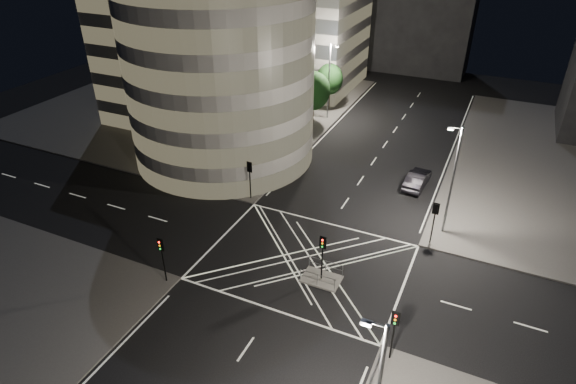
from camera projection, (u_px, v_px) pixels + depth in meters
The scene contains 22 objects.
ground at pixel (305, 262), 39.48m from camera, with size 120.00×120.00×0.00m, color black.
sidewalk_far_left at pixel (196, 104), 71.00m from camera, with size 42.00×42.00×0.15m, color #575451.
central_island at pixel (321, 279), 37.55m from camera, with size 3.00×2.00×0.15m, color slate.
office_tower_curved at pixel (205, 33), 55.14m from camera, with size 30.00×29.00×27.20m.
office_block_rear at pixel (282, 11), 74.51m from camera, with size 24.00×16.00×22.00m, color #999691.
building_far_end at pixel (418, 17), 81.59m from camera, with size 18.00×8.00×18.00m, color black.
tree_a at pixel (245, 142), 47.73m from camera, with size 5.01×5.01×7.77m.
tree_b at pixel (271, 119), 52.30m from camera, with size 4.55×4.55×7.73m.
tree_c at pixel (294, 104), 57.17m from camera, with size 4.65×4.65×7.41m.
tree_d at pixel (313, 91), 61.96m from camera, with size 4.38×4.38×7.06m.
tree_e at pixel (329, 79), 66.72m from camera, with size 3.74×3.74×6.53m.
traffic_signal_fl at pixel (250, 173), 46.48m from camera, with size 0.55×0.22×4.00m.
traffic_signal_nl at pixel (162, 252), 35.87m from camera, with size 0.55×0.22×4.00m.
traffic_signal_fr at pixel (435, 216), 40.12m from camera, with size 0.55×0.22×4.00m.
traffic_signal_nr at pixel (394, 327), 29.51m from camera, with size 0.55×0.22×4.00m.
traffic_signal_island at pixel (323, 250), 36.10m from camera, with size 0.55×0.22×4.00m.
street_lamp_left_near at pixel (268, 128), 49.43m from camera, with size 1.25×0.25×10.00m.
street_lamp_left_far at pixel (329, 79), 63.47m from camera, with size 1.25×0.25×10.00m.
street_lamp_right_far at pixel (452, 178), 40.26m from camera, with size 1.25×0.25×10.00m.
railing_island_south at pixel (317, 280), 36.53m from camera, with size 2.80×0.06×1.10m, color slate.
railing_island_north at pixel (326, 266), 37.93m from camera, with size 2.80×0.06×1.10m, color slate.
sedan at pixel (417, 179), 49.73m from camera, with size 1.79×5.12×1.69m, color black.
Camera 1 is at (11.76, -28.74, 25.09)m, focal length 30.00 mm.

